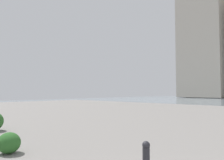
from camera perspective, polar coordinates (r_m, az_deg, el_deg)
The scene contains 2 objects.
building_annex at distance 74.74m, azimuth 23.15°, elevation 8.23°, with size 12.65×14.86×31.89m.
shrub_wide at distance 6.97m, azimuth -25.20°, elevation -14.55°, with size 0.68×0.61×0.58m.
Camera 1 is at (-0.62, 1.90, 1.72)m, focal length 35.21 mm.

